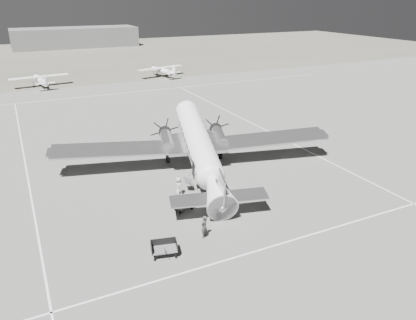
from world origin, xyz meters
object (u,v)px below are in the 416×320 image
object	(u,v)px
light_plane_right	(162,72)
ramp_agent	(181,196)
ground_crew	(204,227)
baggage_cart_near	(183,205)
baggage_cart_far	(164,249)
hangar_main	(75,37)
light_plane_left	(40,81)
dc3_airliner	(199,147)
passenger	(179,187)

from	to	relation	value
light_plane_right	ramp_agent	xyz separation A→B (m)	(-19.11, -57.31, -0.43)
light_plane_right	ground_crew	xyz separation A→B (m)	(-19.56, -62.86, -0.27)
light_plane_right	baggage_cart_near	world-z (taller)	light_plane_right
baggage_cart_near	ramp_agent	distance (m)	1.10
baggage_cart_far	ramp_agent	bearing A→B (deg)	71.66
hangar_main	ground_crew	size ratio (longest dim) A/B	23.19
baggage_cart_far	light_plane_left	bearing A→B (deg)	105.44
hangar_main	dc3_airliner	size ratio (longest dim) A/B	1.42
baggage_cart_near	baggage_cart_far	world-z (taller)	baggage_cart_far
hangar_main	light_plane_right	bearing A→B (deg)	-83.43
ramp_agent	passenger	world-z (taller)	passenger
ground_crew	light_plane_right	bearing A→B (deg)	-136.25
baggage_cart_far	hangar_main	bearing A→B (deg)	96.64
light_plane_left	baggage_cart_far	xyz separation A→B (m)	(2.46, -64.09, -0.65)
dc3_airliner	baggage_cart_near	distance (m)	8.11
light_plane_right	ramp_agent	world-z (taller)	light_plane_right
ground_crew	passenger	distance (m)	7.29
hangar_main	light_plane_left	distance (m)	69.85
dc3_airliner	light_plane_right	size ratio (longest dim) A/B	2.60
light_plane_right	ground_crew	distance (m)	65.83
ramp_agent	passenger	xyz separation A→B (m)	(0.42, 1.68, 0.13)
ground_crew	ramp_agent	world-z (taller)	ground_crew
light_plane_right	passenger	distance (m)	58.68
dc3_airliner	passenger	distance (m)	5.59
hangar_main	baggage_cart_near	world-z (taller)	hangar_main
passenger	baggage_cart_far	bearing A→B (deg)	140.13
light_plane_right	baggage_cart_near	bearing A→B (deg)	-123.05
light_plane_left	ramp_agent	bearing A→B (deg)	-90.88
hangar_main	passenger	xyz separation A→B (m)	(-10.86, -123.50, -2.42)
passenger	dc3_airliner	bearing A→B (deg)	-57.38
dc3_airliner	light_plane_left	distance (m)	53.40
ground_crew	passenger	world-z (taller)	ground_crew
light_plane_right	baggage_cart_far	xyz separation A→B (m)	(-23.07, -63.75, -0.64)
hangar_main	ramp_agent	distance (m)	125.72
light_plane_left	ramp_agent	distance (m)	58.00
dc3_airliner	hangar_main	bearing A→B (deg)	100.70
dc3_airliner	light_plane_right	bearing A→B (deg)	88.07
hangar_main	dc3_airliner	xyz separation A→B (m)	(-7.10, -119.85, -0.48)
ramp_agent	passenger	bearing A→B (deg)	6.62
baggage_cart_far	passenger	xyz separation A→B (m)	(4.38, 8.13, 0.35)
light_plane_left	passenger	size ratio (longest dim) A/B	6.46
hangar_main	ramp_agent	xyz separation A→B (m)	(-11.29, -125.18, -2.55)
light_plane_left	ground_crew	bearing A→B (deg)	-91.84
light_plane_left	baggage_cart_far	distance (m)	64.14
ground_crew	ramp_agent	distance (m)	5.57
light_plane_left	light_plane_right	xyz separation A→B (m)	(25.53, -0.34, -0.01)
ground_crew	ramp_agent	bearing A→B (deg)	-123.60
baggage_cart_near	passenger	bearing A→B (deg)	63.30
hangar_main	baggage_cart_near	distance (m)	126.77
hangar_main	baggage_cart_far	bearing A→B (deg)	-96.61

